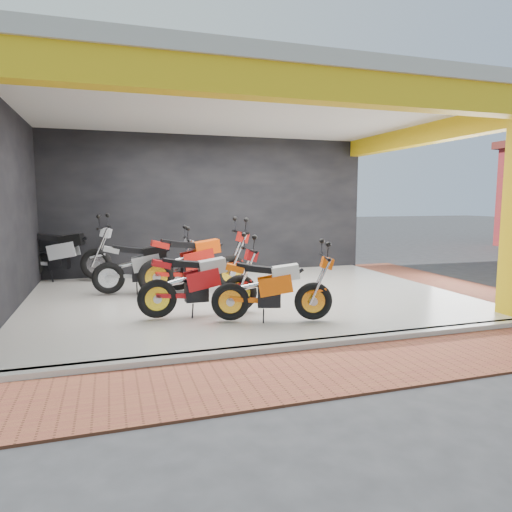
# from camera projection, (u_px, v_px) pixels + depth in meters

# --- Properties ---
(ground) EXTENTS (80.00, 80.00, 0.00)m
(ground) POSITION_uv_depth(u_px,v_px,m) (284.00, 328.00, 6.90)
(ground) COLOR #2D2D30
(ground) RESTS_ON ground
(showroom_floor) EXTENTS (8.00, 6.00, 0.10)m
(showroom_floor) POSITION_uv_depth(u_px,v_px,m) (247.00, 298.00, 8.78)
(showroom_floor) COLOR silver
(showroom_floor) RESTS_ON ground
(showroom_ceiling) EXTENTS (8.40, 6.40, 0.20)m
(showroom_ceiling) POSITION_uv_depth(u_px,v_px,m) (246.00, 108.00, 8.35)
(showroom_ceiling) COLOR beige
(showroom_ceiling) RESTS_ON corner_column
(back_wall) EXTENTS (8.20, 0.20, 3.50)m
(back_wall) POSITION_uv_depth(u_px,v_px,m) (211.00, 207.00, 11.50)
(back_wall) COLOR black
(back_wall) RESTS_ON ground
(left_wall) EXTENTS (0.20, 6.20, 3.50)m
(left_wall) POSITION_uv_depth(u_px,v_px,m) (2.00, 211.00, 7.33)
(left_wall) COLOR black
(left_wall) RESTS_ON ground
(header_beam_front) EXTENTS (8.40, 0.30, 0.40)m
(header_beam_front) POSITION_uv_depth(u_px,v_px,m) (316.00, 86.00, 5.55)
(header_beam_front) COLOR yellow
(header_beam_front) RESTS_ON corner_column
(header_beam_right) EXTENTS (0.30, 6.40, 0.40)m
(header_beam_right) POSITION_uv_depth(u_px,v_px,m) (428.00, 134.00, 9.60)
(header_beam_right) COLOR yellow
(header_beam_right) RESTS_ON corner_column
(floor_kerb) EXTENTS (8.00, 0.20, 0.10)m
(floor_kerb) POSITION_uv_depth(u_px,v_px,m) (313.00, 345.00, 5.93)
(floor_kerb) COLOR silver
(floor_kerb) RESTS_ON ground
(paver_front) EXTENTS (9.00, 1.40, 0.03)m
(paver_front) POSITION_uv_depth(u_px,v_px,m) (342.00, 368.00, 5.19)
(paver_front) COLOR brown
(paver_front) RESTS_ON ground
(paver_right) EXTENTS (1.40, 7.00, 0.03)m
(paver_right) POSITION_uv_depth(u_px,v_px,m) (451.00, 285.00, 10.24)
(paver_right) COLOR brown
(paver_right) RESTS_ON ground
(moto_hero) EXTENTS (2.05, 1.22, 1.18)m
(moto_hero) POSITION_uv_depth(u_px,v_px,m) (314.00, 283.00, 6.82)
(moto_hero) COLOR #FF600A
(moto_hero) RESTS_ON showroom_floor
(moto_row_a) EXTENTS (2.03, 0.78, 1.23)m
(moto_row_a) POSITION_uv_depth(u_px,v_px,m) (239.00, 275.00, 7.33)
(moto_row_a) COLOR red
(moto_row_a) RESTS_ON showroom_floor
(moto_row_b) EXTENTS (2.09, 0.86, 1.26)m
(moto_row_b) POSITION_uv_depth(u_px,v_px,m) (178.00, 260.00, 9.06)
(moto_row_b) COLOR #989B9F
(moto_row_b) RESTS_ON showroom_floor
(moto_row_c) EXTENTS (2.38, 1.04, 1.42)m
(moto_row_c) POSITION_uv_depth(u_px,v_px,m) (232.00, 256.00, 9.13)
(moto_row_c) COLOR red
(moto_row_c) RESTS_ON showroom_floor
(moto_row_d) EXTENTS (2.53, 1.51, 1.45)m
(moto_row_d) POSITION_uv_depth(u_px,v_px,m) (96.00, 249.00, 10.20)
(moto_row_d) COLOR #B3B5BB
(moto_row_d) RESTS_ON showroom_floor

